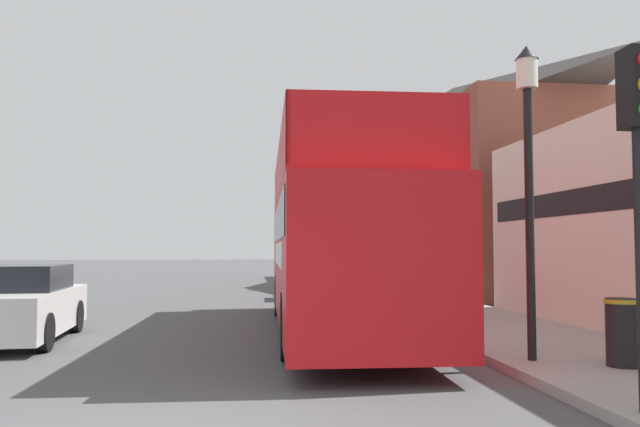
{
  "coord_description": "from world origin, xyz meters",
  "views": [
    {
      "loc": [
        1.09,
        -5.14,
        1.81
      ],
      "look_at": [
        2.8,
        9.11,
        2.6
      ],
      "focal_mm": 35.0,
      "sensor_mm": 36.0,
      "label": 1
    }
  ],
  "objects": [
    {
      "name": "ground_plane",
      "position": [
        0.0,
        21.0,
        0.0
      ],
      "size": [
        144.0,
        144.0,
        0.0
      ],
      "primitive_type": "plane",
      "color": "#4C4C4F"
    },
    {
      "name": "sidewalk",
      "position": [
        6.46,
        18.0,
        0.07
      ],
      "size": [
        3.27,
        108.0,
        0.14
      ],
      "color": "#999993",
      "rests_on": "ground_plane"
    },
    {
      "name": "brick_terrace_rear",
      "position": [
        11.09,
        23.87,
        4.8
      ],
      "size": [
        6.0,
        21.94,
        9.6
      ],
      "color": "brown",
      "rests_on": "ground_plane"
    },
    {
      "name": "tour_bus",
      "position": [
        3.05,
        8.28,
        1.82
      ],
      "size": [
        2.89,
        11.13,
        3.94
      ],
      "rotation": [
        0.0,
        0.0,
        -0.03
      ],
      "color": "red",
      "rests_on": "ground_plane"
    },
    {
      "name": "parked_car_ahead_of_bus",
      "position": [
        3.75,
        16.88,
        0.69
      ],
      "size": [
        1.78,
        4.1,
        1.49
      ],
      "rotation": [
        0.0,
        0.0,
        -0.02
      ],
      "color": "navy",
      "rests_on": "ground_plane"
    },
    {
      "name": "parked_car_far_side",
      "position": [
        -3.26,
        7.58,
        0.7
      ],
      "size": [
        2.0,
        4.27,
        1.48
      ],
      "rotation": [
        0.0,
        0.0,
        3.2
      ],
      "color": "silver",
      "rests_on": "ground_plane"
    },
    {
      "name": "traffic_signal",
      "position": [
        5.13,
        0.81,
        2.89
      ],
      "size": [
        0.28,
        0.42,
        3.76
      ],
      "color": "black",
      "rests_on": "sidewalk"
    },
    {
      "name": "lamp_post_nearest",
      "position": [
        5.35,
        3.8,
        3.42
      ],
      "size": [
        0.35,
        0.35,
        4.77
      ],
      "color": "black",
      "rests_on": "sidewalk"
    },
    {
      "name": "lamp_post_second",
      "position": [
        5.51,
        12.93,
        3.67
      ],
      "size": [
        0.35,
        0.35,
        5.18
      ],
      "color": "black",
      "rests_on": "sidewalk"
    },
    {
      "name": "lamp_post_third",
      "position": [
        5.18,
        22.06,
        3.32
      ],
      "size": [
        0.35,
        0.35,
        4.61
      ],
      "color": "black",
      "rests_on": "sidewalk"
    },
    {
      "name": "litter_bin",
      "position": [
        6.39,
        3.17,
        0.65
      ],
      "size": [
        0.48,
        0.48,
        0.96
      ],
      "color": "black",
      "rests_on": "sidewalk"
    }
  ]
}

